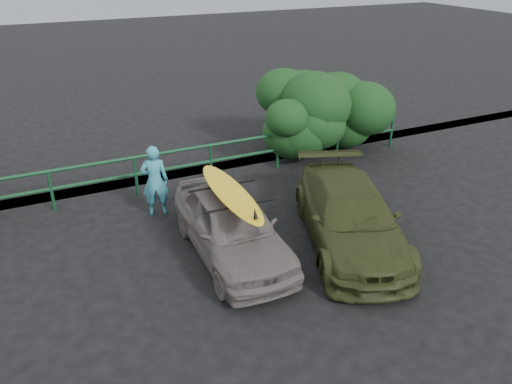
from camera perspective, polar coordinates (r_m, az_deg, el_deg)
ground at (r=9.23m, az=0.07°, el=-11.66°), size 80.00×80.00×0.00m
ocean at (r=66.90m, az=-23.76°, el=19.35°), size 200.00×200.00×0.00m
guardrail at (r=13.06m, az=-9.30°, el=2.65°), size 14.00×0.08×1.04m
shrub_right at (r=15.26m, az=8.41°, el=8.50°), size 3.20×2.40×2.18m
sedan at (r=9.99m, az=-2.83°, el=-3.90°), size 1.65×3.92×1.32m
olive_vehicle at (r=10.56m, az=10.69°, el=-2.69°), size 3.24×4.79×1.29m
man at (r=11.66m, az=-11.50°, el=1.28°), size 0.70×0.55×1.70m
roof_rack at (r=9.66m, az=-2.91°, el=-0.38°), size 1.44×1.02×0.05m
surfboard at (r=9.63m, az=-2.92°, el=-0.03°), size 0.66×2.89×0.09m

